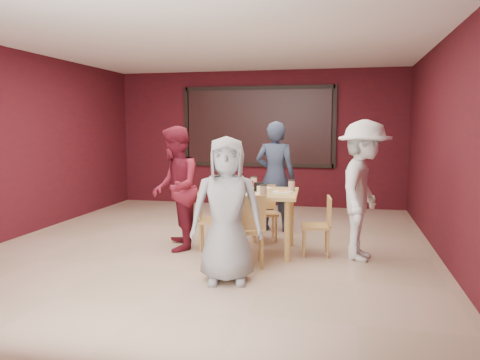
% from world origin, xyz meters
% --- Properties ---
extents(floor, '(7.00, 7.00, 0.00)m').
position_xyz_m(floor, '(0.00, 0.00, 0.00)').
color(floor, tan).
rests_on(floor, ground).
extents(window_blinds, '(3.00, 0.02, 1.50)m').
position_xyz_m(window_blinds, '(0.00, 3.45, 1.65)').
color(window_blinds, black).
extents(dining_table, '(1.09, 1.09, 0.96)m').
position_xyz_m(dining_table, '(0.68, -0.14, 0.71)').
color(dining_table, tan).
rests_on(dining_table, floor).
extents(chair_front, '(0.52, 0.52, 0.88)m').
position_xyz_m(chair_front, '(0.68, -0.84, 0.50)').
color(chair_front, '#B88647').
rests_on(chair_front, floor).
extents(chair_back, '(0.48, 0.48, 0.79)m').
position_xyz_m(chair_back, '(0.63, 0.59, 0.45)').
color(chair_back, '#B88647').
rests_on(chair_back, floor).
extents(chair_left, '(0.45, 0.45, 0.79)m').
position_xyz_m(chair_left, '(-0.01, -0.15, 0.45)').
color(chair_left, '#B88647').
rests_on(chair_left, floor).
extents(chair_right, '(0.41, 0.41, 0.77)m').
position_xyz_m(chair_right, '(1.50, -0.12, 0.43)').
color(chair_right, '#B88647').
rests_on(chair_right, floor).
extents(diner_front, '(0.86, 0.66, 1.57)m').
position_xyz_m(diner_front, '(0.57, -1.40, 0.78)').
color(diner_front, gray).
rests_on(diner_front, floor).
extents(diner_back, '(0.66, 0.46, 1.74)m').
position_xyz_m(diner_back, '(0.71, 1.16, 0.87)').
color(diner_back, '#2B354C').
rests_on(diner_back, floor).
extents(diner_left, '(0.86, 0.97, 1.67)m').
position_xyz_m(diner_left, '(-0.43, -0.25, 0.84)').
color(diner_left, maroon).
rests_on(diner_left, floor).
extents(diner_right, '(0.86, 1.24, 1.75)m').
position_xyz_m(diner_right, '(2.02, -0.18, 0.87)').
color(diner_right, silver).
rests_on(diner_right, floor).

